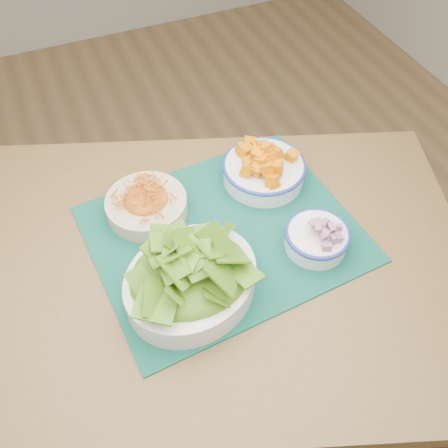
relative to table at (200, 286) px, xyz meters
name	(u,v)px	position (x,y,z in m)	size (l,w,h in m)	color
ground	(198,303)	(0.10, 0.33, -0.65)	(4.00, 4.00, 0.00)	#A78150
table	(200,286)	(0.00, 0.00, 0.00)	(1.37, 1.13, 0.75)	brown
placemat	(224,233)	(0.08, 0.04, 0.10)	(0.56, 0.46, 0.00)	#053229
carrot_bowl	(146,202)	(-0.06, 0.17, 0.14)	(0.24, 0.24, 0.07)	beige
squash_bowl	(264,164)	(0.23, 0.16, 0.15)	(0.22, 0.22, 0.10)	white
lettuce_bowl	(190,275)	(-0.04, -0.07, 0.17)	(0.34, 0.32, 0.13)	white
onion_bowl	(317,235)	(0.25, -0.07, 0.14)	(0.14, 0.14, 0.07)	white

